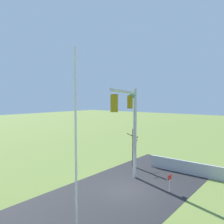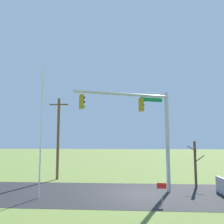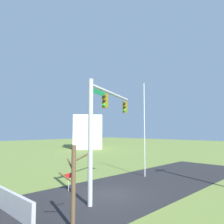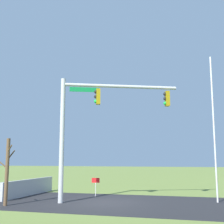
{
  "view_description": "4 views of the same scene",
  "coord_description": "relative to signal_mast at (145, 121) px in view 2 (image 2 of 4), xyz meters",
  "views": [
    {
      "loc": [
        -13.06,
        -9.12,
        6.55
      ],
      "look_at": [
        -1.88,
        -0.16,
        5.68
      ],
      "focal_mm": 36.32,
      "sensor_mm": 36.0,
      "label": 1
    },
    {
      "loc": [
        -0.39,
        -17.31,
        3.77
      ],
      "look_at": [
        -1.54,
        -1.12,
        5.64
      ],
      "focal_mm": 38.48,
      "sensor_mm": 36.0,
      "label": 2
    },
    {
      "loc": [
        10.86,
        10.92,
        4.33
      ],
      "look_at": [
        -0.8,
        -0.52,
        5.64
      ],
      "focal_mm": 35.66,
      "sensor_mm": 36.0,
      "label": 3
    },
    {
      "loc": [
        -5.05,
        17.35,
        2.52
      ],
      "look_at": [
        -0.36,
        -0.0,
        5.32
      ],
      "focal_mm": 48.24,
      "sensor_mm": 36.0,
      "label": 4
    }
  ],
  "objects": [
    {
      "name": "bare_tree",
      "position": [
        4.11,
        2.46,
        -3.23
      ],
      "size": [
        1.27,
        1.02,
        3.64
      ],
      "color": "brown",
      "rests_on": "ground_plane"
    },
    {
      "name": "ground_plane",
      "position": [
        -0.78,
        -0.2,
        -5.11
      ],
      "size": [
        160.0,
        160.0,
        0.0
      ],
      "primitive_type": "plane",
      "color": "olive"
    },
    {
      "name": "open_sign",
      "position": [
        0.72,
        -2.8,
        -4.21
      ],
      "size": [
        0.56,
        0.04,
        1.22
      ],
      "color": "silver",
      "rests_on": "ground_plane"
    },
    {
      "name": "utility_pole",
      "position": [
        -8.08,
        5.55,
        -1.04
      ],
      "size": [
        1.9,
        0.26,
        7.83
      ],
      "color": "brown",
      "rests_on": "ground_plane"
    },
    {
      "name": "sidewalk_corner",
      "position": [
        2.68,
        0.72,
        -5.11
      ],
      "size": [
        6.0,
        6.0,
        0.01
      ],
      "primitive_type": "cube",
      "color": "#B7B5AD",
      "rests_on": "ground_plane"
    },
    {
      "name": "flagpole",
      "position": [
        -7.06,
        -1.81,
        -0.71
      ],
      "size": [
        0.1,
        0.1,
        8.8
      ],
      "primitive_type": "cylinder",
      "color": "silver",
      "rests_on": "ground_plane"
    },
    {
      "name": "road_surface",
      "position": [
        -4.78,
        -0.2,
        -5.11
      ],
      "size": [
        28.0,
        8.0,
        0.01
      ],
      "primitive_type": "cube",
      "color": "#232326",
      "rests_on": "ground_plane"
    },
    {
      "name": "signal_mast",
      "position": [
        0.0,
        0.0,
        0.0
      ],
      "size": [
        6.72,
        3.04,
        7.34
      ],
      "color": "#B2B5BA",
      "rests_on": "ground_plane"
    }
  ]
}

